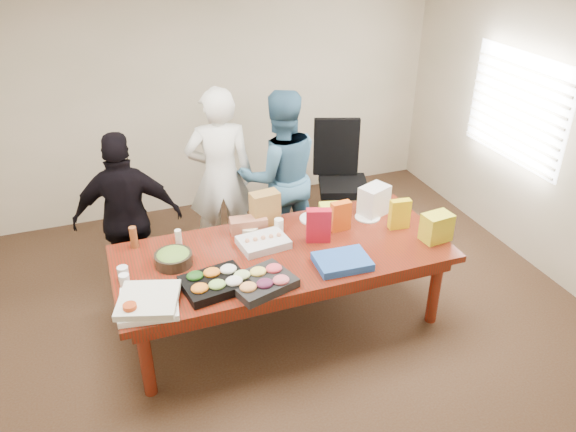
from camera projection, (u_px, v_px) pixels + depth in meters
name	position (u px, v px, depth m)	size (l,w,h in m)	color
floor	(284.00, 321.00, 5.10)	(5.50, 5.00, 0.02)	#47301E
ceiling	(282.00, 5.00, 3.77)	(5.50, 5.00, 0.02)	white
wall_back	(210.00, 97.00, 6.49)	(5.50, 0.04, 2.70)	beige
wall_front	(481.00, 431.00, 2.39)	(5.50, 0.04, 2.70)	beige
wall_right	(559.00, 142.00, 5.26)	(0.04, 5.00, 2.70)	beige
window_panel	(516.00, 108.00, 5.67)	(0.03, 1.40, 1.10)	white
window_blinds	(513.00, 108.00, 5.66)	(0.04, 1.36, 1.00)	beige
conference_table	(283.00, 287.00, 4.91)	(2.80, 1.20, 0.75)	#4C1C0F
office_chair	(343.00, 182.00, 6.24)	(0.61, 0.61, 1.20)	black
person_center	(220.00, 177.00, 5.60)	(0.67, 0.44, 1.84)	white
person_right	(280.00, 176.00, 5.69)	(0.87, 0.68, 1.78)	#366283
person_left	(128.00, 218.00, 5.08)	(0.96, 0.40, 1.64)	black
veggie_tray	(215.00, 284.00, 4.26)	(0.47, 0.37, 0.07)	black
fruit_tray	(262.00, 283.00, 4.28)	(0.47, 0.36, 0.07)	black
sheet_cake	(263.00, 242.00, 4.78)	(0.40, 0.30, 0.07)	silver
salad_bowl	(174.00, 259.00, 4.53)	(0.31, 0.31, 0.10)	black
chip_bag_blue	(342.00, 261.00, 4.53)	(0.43, 0.32, 0.06)	#204FA6
chip_bag_red	(318.00, 225.00, 4.80)	(0.21, 0.09, 0.31)	#AE1021
chip_bag_yellow	(400.00, 214.00, 5.00)	(0.18, 0.07, 0.28)	yellow
chip_bag_orange	(341.00, 216.00, 4.97)	(0.18, 0.08, 0.27)	#DA5513
mayo_jar	(279.00, 225.00, 4.98)	(0.08, 0.08, 0.13)	white
mustard_bottle	(256.00, 220.00, 5.02)	(0.06, 0.06, 0.16)	yellow
dressing_bottle	(134.00, 237.00, 4.73)	(0.06, 0.06, 0.20)	brown
ranch_bottle	(179.00, 239.00, 4.74)	(0.06, 0.06, 0.17)	beige
banana_bunch	(334.00, 209.00, 5.29)	(0.26, 0.15, 0.09)	#E9F934
bread_loaf	(249.00, 225.00, 4.98)	(0.33, 0.14, 0.13)	#A15F46
kraft_bag	(265.00, 209.00, 5.03)	(0.25, 0.15, 0.33)	olive
red_cup	(131.00, 312.00, 3.93)	(0.10, 0.10, 0.13)	#B23A12
clear_cup_a	(125.00, 281.00, 4.27)	(0.08, 0.08, 0.11)	white
clear_cup_b	(123.00, 273.00, 4.34)	(0.08, 0.08, 0.12)	silver
pizza_box_lower	(149.00, 304.00, 4.07)	(0.42, 0.42, 0.05)	white
pizza_box_upper	(148.00, 300.00, 4.03)	(0.42, 0.42, 0.05)	beige
plate_a	(367.00, 217.00, 5.22)	(0.23, 0.23, 0.01)	white
plate_b	(314.00, 219.00, 5.19)	(0.26, 0.26, 0.02)	white
dip_bowl_a	(327.00, 217.00, 5.17)	(0.14, 0.14, 0.06)	silver
dip_bowl_b	(249.00, 230.00, 4.97)	(0.16, 0.16, 0.06)	beige
grocery_bag_white	(374.00, 200.00, 5.23)	(0.26, 0.19, 0.28)	white
grocery_bag_yellow	(437.00, 227.00, 4.83)	(0.25, 0.17, 0.25)	yellow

